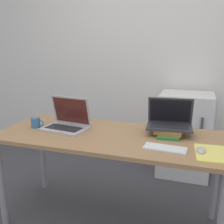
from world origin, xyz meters
The scene contains 10 objects.
wall_back centered at (0.00, 1.78, 1.35)m, with size 8.00×0.05×2.70m.
desk centered at (0.00, 0.36, 0.68)m, with size 1.73×0.72×0.76m.
laptop_left centered at (-0.38, 0.40, 0.81)m, with size 0.38×0.29×0.26m.
book_stack centered at (0.43, 0.50, 0.79)m, with size 0.22×0.27×0.05m.
laptop_on_books centered at (0.43, 0.53, 0.86)m, with size 0.36×0.25×0.22m.
wireless_keyboard centered at (0.44, 0.20, 0.77)m, with size 0.29×0.14×0.01m.
mouse centered at (0.66, 0.21, 0.78)m, with size 0.06×0.11×0.03m.
notepad centered at (0.73, 0.21, 0.76)m, with size 0.23×0.30×0.01m.
mug centered at (-0.64, 0.34, 0.80)m, with size 0.12×0.07×0.08m.
mini_fridge centered at (0.52, 1.43, 0.46)m, with size 0.55×0.50×0.92m.
Camera 1 is at (0.60, -1.44, 1.43)m, focal length 42.00 mm.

